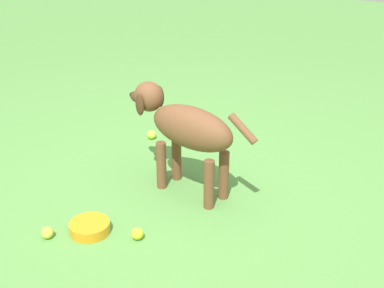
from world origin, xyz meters
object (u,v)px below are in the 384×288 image
object	(u,v)px
dog	(185,127)
tennis_ball_0	(137,234)
tennis_ball_1	(47,233)
tennis_ball_2	(152,135)
water_bowl	(90,227)

from	to	relation	value
dog	tennis_ball_0	world-z (taller)	dog
tennis_ball_1	tennis_ball_0	bearing A→B (deg)	22.11
tennis_ball_1	tennis_ball_2	size ratio (longest dim) A/B	1.00
water_bowl	tennis_ball_2	bearing A→B (deg)	101.38
tennis_ball_0	tennis_ball_2	world-z (taller)	same
tennis_ball_1	water_bowl	size ratio (longest dim) A/B	0.30
tennis_ball_1	water_bowl	xyz separation A→B (m)	(0.18, 0.13, -0.00)
tennis_ball_0	dog	bearing A→B (deg)	87.85
tennis_ball_0	water_bowl	xyz separation A→B (m)	(-0.27, -0.05, -0.00)
dog	tennis_ball_2	size ratio (longest dim) A/B	13.88
tennis_ball_2	water_bowl	bearing A→B (deg)	-78.62
tennis_ball_0	tennis_ball_2	size ratio (longest dim) A/B	1.00
tennis_ball_1	tennis_ball_2	xyz separation A→B (m)	(-0.06, 1.33, 0.00)
tennis_ball_2	water_bowl	world-z (taller)	tennis_ball_2
dog	tennis_ball_2	xyz separation A→B (m)	(-0.53, 0.58, -0.39)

